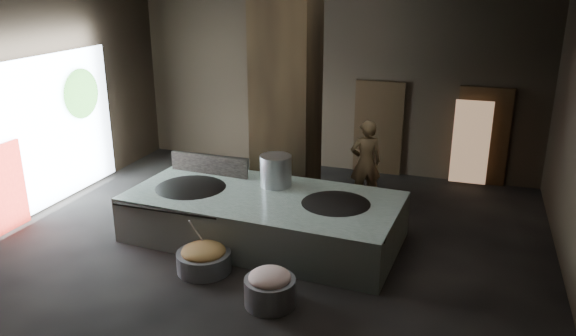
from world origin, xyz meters
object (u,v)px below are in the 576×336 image
(hearth_platform, at_px, (263,217))
(veg_basin, at_px, (204,261))
(wok_left, at_px, (191,192))
(cook, at_px, (366,163))
(stock_pot, at_px, (276,172))
(meat_basin, at_px, (270,292))
(wok_right, at_px, (336,209))

(hearth_platform, relative_size, veg_basin, 5.46)
(wok_left, bearing_deg, cook, 39.22)
(stock_pot, bearing_deg, meat_basin, -72.18)
(wok_left, relative_size, veg_basin, 1.72)
(meat_basin, bearing_deg, stock_pot, 107.82)
(stock_pot, bearing_deg, veg_basin, -105.30)
(stock_pot, bearing_deg, hearth_platform, -95.19)
(wok_right, bearing_deg, wok_left, -177.95)
(stock_pot, distance_m, meat_basin, 2.90)
(wok_right, bearing_deg, veg_basin, -140.76)
(veg_basin, bearing_deg, stock_pot, 74.70)
(hearth_platform, height_order, wok_right, wok_right)
(cook, bearing_deg, meat_basin, 58.50)
(wok_right, relative_size, meat_basin, 1.88)
(stock_pot, xyz_separation_m, meat_basin, (0.84, -2.62, -0.92))
(wok_right, height_order, meat_basin, wok_right)
(wok_left, xyz_separation_m, meat_basin, (2.34, -2.02, -0.54))
(hearth_platform, relative_size, wok_right, 3.41)
(meat_basin, bearing_deg, hearth_platform, 113.31)
(hearth_platform, xyz_separation_m, cook, (1.44, 2.30, 0.48))
(hearth_platform, xyz_separation_m, stock_pot, (0.05, 0.55, 0.70))
(hearth_platform, distance_m, wok_right, 1.39)
(hearth_platform, relative_size, stock_pot, 7.67)
(cook, relative_size, veg_basin, 2.02)
(veg_basin, distance_m, meat_basin, 1.52)
(wok_left, bearing_deg, stock_pot, 21.80)
(stock_pot, xyz_separation_m, veg_basin, (-0.55, -2.01, -0.96))
(veg_basin, bearing_deg, wok_right, 39.24)
(wok_left, relative_size, meat_basin, 2.02)
(cook, xyz_separation_m, veg_basin, (-1.94, -3.77, -0.75))
(wok_right, bearing_deg, hearth_platform, -177.88)
(stock_pot, relative_size, meat_basin, 0.84)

